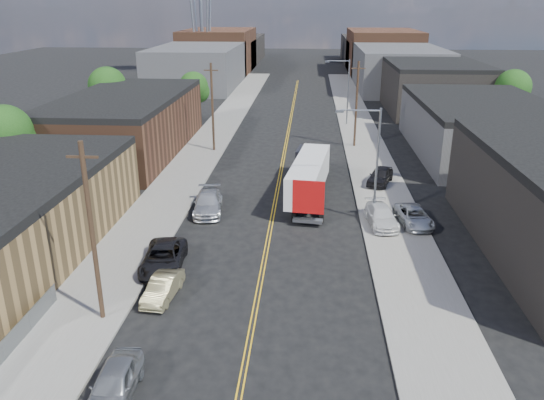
# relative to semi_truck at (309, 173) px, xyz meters

# --- Properties ---
(ground) EXTENTS (260.00, 260.00, 0.00)m
(ground) POSITION_rel_semi_truck_xyz_m (-2.86, 29.45, -2.12)
(ground) COLOR black
(ground) RESTS_ON ground
(centerline) EXTENTS (0.32, 120.00, 0.01)m
(centerline) POSITION_rel_semi_truck_xyz_m (-2.86, 14.45, -2.11)
(centerline) COLOR gold
(centerline) RESTS_ON ground
(sidewalk_left) EXTENTS (5.00, 140.00, 0.15)m
(sidewalk_left) POSITION_rel_semi_truck_xyz_m (-12.36, 14.45, -2.04)
(sidewalk_left) COLOR slate
(sidewalk_left) RESTS_ON ground
(sidewalk_right) EXTENTS (5.00, 140.00, 0.15)m
(sidewalk_right) POSITION_rel_semi_truck_xyz_m (6.64, 14.45, -2.04)
(sidewalk_right) COLOR slate
(sidewalk_right) RESTS_ON ground
(warehouse_tan) EXTENTS (12.00, 22.00, 5.60)m
(warehouse_tan) POSITION_rel_semi_truck_xyz_m (-20.86, -12.55, 0.68)
(warehouse_tan) COLOR olive
(warehouse_tan) RESTS_ON ground
(warehouse_brown) EXTENTS (12.00, 26.00, 6.60)m
(warehouse_brown) POSITION_rel_semi_truck_xyz_m (-20.86, 13.45, 1.18)
(warehouse_brown) COLOR #4D2F1F
(warehouse_brown) RESTS_ON ground
(industrial_right_b) EXTENTS (14.00, 24.00, 6.10)m
(industrial_right_b) POSITION_rel_semi_truck_xyz_m (19.14, 15.45, 0.93)
(industrial_right_b) COLOR #353537
(industrial_right_b) RESTS_ON ground
(industrial_right_c) EXTENTS (14.00, 22.00, 7.60)m
(industrial_right_c) POSITION_rel_semi_truck_xyz_m (19.14, 41.45, 1.68)
(industrial_right_c) COLOR black
(industrial_right_c) RESTS_ON ground
(skyline_left_a) EXTENTS (16.00, 30.00, 8.00)m
(skyline_left_a) POSITION_rel_semi_truck_xyz_m (-22.86, 64.45, 1.88)
(skyline_left_a) COLOR #353537
(skyline_left_a) RESTS_ON ground
(skyline_right_a) EXTENTS (16.00, 30.00, 8.00)m
(skyline_right_a) POSITION_rel_semi_truck_xyz_m (17.14, 64.45, 1.88)
(skyline_right_a) COLOR #353537
(skyline_right_a) RESTS_ON ground
(skyline_left_b) EXTENTS (16.00, 26.00, 10.00)m
(skyline_left_b) POSITION_rel_semi_truck_xyz_m (-22.86, 89.45, 2.88)
(skyline_left_b) COLOR #4D2F1F
(skyline_left_b) RESTS_ON ground
(skyline_right_b) EXTENTS (16.00, 26.00, 10.00)m
(skyline_right_b) POSITION_rel_semi_truck_xyz_m (17.14, 89.45, 2.88)
(skyline_right_b) COLOR #4D2F1F
(skyline_right_b) RESTS_ON ground
(skyline_left_c) EXTENTS (16.00, 40.00, 7.00)m
(skyline_left_c) POSITION_rel_semi_truck_xyz_m (-22.86, 109.45, 1.38)
(skyline_left_c) COLOR black
(skyline_left_c) RESTS_ON ground
(skyline_right_c) EXTENTS (16.00, 40.00, 7.00)m
(skyline_right_c) POSITION_rel_semi_truck_xyz_m (17.14, 109.45, 1.38)
(skyline_right_c) COLOR black
(skyline_right_c) RESTS_ON ground
(streetlight_near) EXTENTS (3.39, 0.25, 9.00)m
(streetlight_near) POSITION_rel_semi_truck_xyz_m (4.74, -5.55, 3.21)
(streetlight_near) COLOR gray
(streetlight_near) RESTS_ON ground
(streetlight_far) EXTENTS (3.39, 0.25, 9.00)m
(streetlight_far) POSITION_rel_semi_truck_xyz_m (4.74, 29.45, 3.21)
(streetlight_far) COLOR gray
(streetlight_far) RESTS_ON ground
(utility_pole_left_near) EXTENTS (1.60, 0.26, 10.00)m
(utility_pole_left_near) POSITION_rel_semi_truck_xyz_m (-11.06, -20.55, 3.02)
(utility_pole_left_near) COLOR black
(utility_pole_left_near) RESTS_ON ground
(utility_pole_left_far) EXTENTS (1.60, 0.26, 10.00)m
(utility_pole_left_far) POSITION_rel_semi_truck_xyz_m (-11.06, 14.45, 3.02)
(utility_pole_left_far) COLOR black
(utility_pole_left_far) RESTS_ON ground
(utility_pole_right) EXTENTS (1.60, 0.26, 10.00)m
(utility_pole_right) POSITION_rel_semi_truck_xyz_m (5.34, 17.45, 3.02)
(utility_pole_right) COLOR black
(utility_pole_right) RESTS_ON ground
(tree_left_near) EXTENTS (4.85, 4.76, 7.91)m
(tree_left_near) POSITION_rel_semi_truck_xyz_m (-26.80, -0.55, 3.06)
(tree_left_near) COLOR black
(tree_left_near) RESTS_ON ground
(tree_left_mid) EXTENTS (5.10, 5.04, 8.37)m
(tree_left_mid) POSITION_rel_semi_truck_xyz_m (-26.80, 24.45, 3.36)
(tree_left_mid) COLOR black
(tree_left_mid) RESTS_ON ground
(tree_left_far) EXTENTS (4.35, 4.20, 6.97)m
(tree_left_far) POSITION_rel_semi_truck_xyz_m (-16.80, 31.45, 2.45)
(tree_left_far) COLOR black
(tree_left_far) RESTS_ON ground
(tree_right_far) EXTENTS (4.85, 4.76, 7.91)m
(tree_right_far) POSITION_rel_semi_truck_xyz_m (27.20, 29.45, 3.06)
(tree_right_far) COLOR black
(tree_right_far) RESTS_ON ground
(semi_truck) EXTENTS (3.81, 14.50, 3.72)m
(semi_truck) POSITION_rel_semi_truck_xyz_m (0.00, 0.00, 0.00)
(semi_truck) COLOR silver
(semi_truck) RESTS_ON ground
(car_left_a) EXTENTS (1.93, 4.50, 1.52)m
(car_left_a) POSITION_rel_semi_truck_xyz_m (-8.22, -26.51, -1.36)
(car_left_a) COLOR #9EA1A3
(car_left_a) RESTS_ON ground
(car_left_b) EXTENTS (1.78, 4.09, 1.31)m
(car_left_b) POSITION_rel_semi_truck_xyz_m (-8.35, -18.10, -1.46)
(car_left_b) COLOR #79734F
(car_left_b) RESTS_ON ground
(car_left_c) EXTENTS (3.05, 5.72, 1.53)m
(car_left_c) POSITION_rel_semi_truck_xyz_m (-9.26, -14.55, -1.35)
(car_left_c) COLOR black
(car_left_c) RESTS_ON ground
(car_left_d) EXTENTS (2.89, 5.72, 1.59)m
(car_left_d) POSITION_rel_semi_truck_xyz_m (-8.21, -4.55, -1.32)
(car_left_d) COLOR #B3B4B8
(car_left_d) RESTS_ON ground
(car_right_lot_a) EXTENTS (2.80, 5.02, 1.33)m
(car_right_lot_a) POSITION_rel_semi_truck_xyz_m (8.14, -6.28, -1.30)
(car_right_lot_a) COLOR #BABDC0
(car_right_lot_a) RESTS_ON sidewalk_right
(car_right_lot_b) EXTENTS (2.48, 5.06, 1.42)m
(car_right_lot_b) POSITION_rel_semi_truck_xyz_m (5.62, -6.55, -1.26)
(car_right_lot_b) COLOR silver
(car_right_lot_b) RESTS_ON sidewalk_right
(car_right_lot_c) EXTENTS (3.24, 4.88, 1.54)m
(car_right_lot_c) POSITION_rel_semi_truck_xyz_m (6.73, 3.45, -1.20)
(car_right_lot_c) COLOR black
(car_right_lot_c) RESTS_ON sidewalk_right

